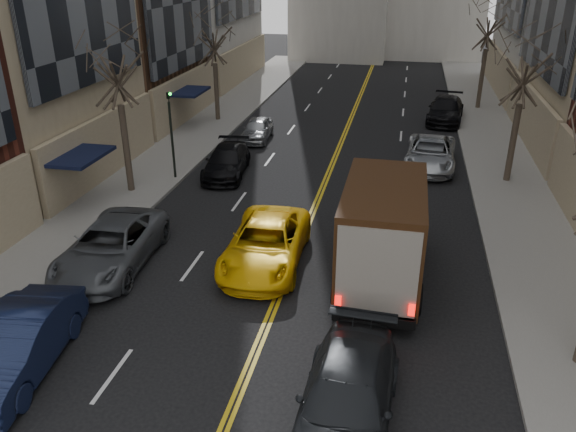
# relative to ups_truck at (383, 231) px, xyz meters

# --- Properties ---
(sidewalk_left) EXTENTS (4.00, 66.00, 0.15)m
(sidewalk_left) POSITION_rel_ups_truck_xyz_m (-12.19, 12.56, -1.78)
(sidewalk_left) COLOR slate
(sidewalk_left) RESTS_ON ground
(sidewalk_right) EXTENTS (4.00, 66.00, 0.15)m
(sidewalk_right) POSITION_rel_ups_truck_xyz_m (5.81, 12.56, -1.78)
(sidewalk_right) COLOR slate
(sidewalk_right) RESTS_ON ground
(tree_lf_mid) EXTENTS (3.20, 3.20, 8.91)m
(tree_lf_mid) POSITION_rel_ups_truck_xyz_m (-11.99, 5.56, 4.74)
(tree_lf_mid) COLOR #382D23
(tree_lf_mid) RESTS_ON sidewalk_left
(tree_lf_far) EXTENTS (3.20, 3.20, 8.12)m
(tree_lf_far) POSITION_rel_ups_truck_xyz_m (-11.99, 18.56, 4.17)
(tree_lf_far) COLOR #382D23
(tree_lf_far) RESTS_ON sidewalk_left
(tree_rt_mid) EXTENTS (3.20, 3.20, 8.32)m
(tree_rt_mid) POSITION_rel_ups_truck_xyz_m (5.61, 10.56, 4.31)
(tree_rt_mid) COLOR #382D23
(tree_rt_mid) RESTS_ON sidewalk_right
(tree_rt_far) EXTENTS (3.20, 3.20, 9.11)m
(tree_rt_far) POSITION_rel_ups_truck_xyz_m (5.61, 25.56, 4.88)
(tree_rt_far) COLOR #382D23
(tree_rt_far) RESTS_ON sidewalk_right
(traffic_signal) EXTENTS (0.29, 0.26, 4.70)m
(traffic_signal) POSITION_rel_ups_truck_xyz_m (-10.59, 7.56, 0.96)
(traffic_signal) COLOR black
(traffic_signal) RESTS_ON sidewalk_left
(ups_truck) EXTENTS (2.80, 6.75, 3.69)m
(ups_truck) POSITION_rel_ups_truck_xyz_m (0.00, 0.00, 0.00)
(ups_truck) COLOR black
(ups_truck) RESTS_ON ground
(observer_sedan) EXTENTS (2.47, 5.53, 1.57)m
(observer_sedan) POSITION_rel_ups_truck_xyz_m (-0.39, -6.89, -1.07)
(observer_sedan) COLOR black
(observer_sedan) RESTS_ON ground
(taxi) EXTENTS (2.84, 5.81, 1.59)m
(taxi) POSITION_rel_ups_truck_xyz_m (-4.12, 0.30, -1.06)
(taxi) COLOR #E8B009
(taxi) RESTS_ON ground
(pedestrian) EXTENTS (0.42, 0.59, 1.54)m
(pedestrian) POSITION_rel_ups_truck_xyz_m (-0.77, 0.78, -1.09)
(pedestrian) COLOR black
(pedestrian) RESTS_ON ground
(parked_lf_b) EXTENTS (2.38, 5.20, 1.65)m
(parked_lf_b) POSITION_rel_ups_truck_xyz_m (-9.17, -6.72, -1.03)
(parked_lf_b) COLOR #101732
(parked_lf_b) RESTS_ON ground
(parked_lf_c) EXTENTS (3.00, 5.90, 1.60)m
(parked_lf_c) POSITION_rel_ups_truck_xyz_m (-9.49, -1.02, -1.06)
(parked_lf_c) COLOR #4F5257
(parked_lf_c) RESTS_ON ground
(parked_lf_d) EXTENTS (2.52, 5.02, 1.40)m
(parked_lf_d) POSITION_rel_ups_truck_xyz_m (-8.29, 8.86, -1.16)
(parked_lf_d) COLOR black
(parked_lf_d) RESTS_ON ground
(parked_lf_e) EXTENTS (1.73, 3.93, 1.31)m
(parked_lf_e) POSITION_rel_ups_truck_xyz_m (-8.29, 15.00, -1.20)
(parked_lf_e) COLOR #A1A4A8
(parked_lf_e) RESTS_ON ground
(parked_rt_a) EXTENTS (1.77, 4.06, 1.30)m
(parked_rt_a) POSITION_rel_ups_truck_xyz_m (1.91, 12.39, -1.21)
(parked_rt_a) COLOR #515459
(parked_rt_a) RESTS_ON ground
(parked_rt_b) EXTENTS (2.86, 5.63, 1.52)m
(parked_rt_b) POSITION_rel_ups_truck_xyz_m (1.91, 12.12, -1.10)
(parked_rt_b) COLOR #B8BCC0
(parked_rt_b) RESTS_ON ground
(parked_rt_c) EXTENTS (2.83, 5.69, 1.59)m
(parked_rt_c) POSITION_rel_ups_truck_xyz_m (3.11, 21.67, -1.06)
(parked_rt_c) COLOR black
(parked_rt_c) RESTS_ON ground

